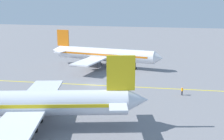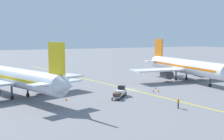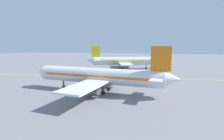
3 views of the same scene
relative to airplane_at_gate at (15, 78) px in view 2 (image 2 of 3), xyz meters
The scene contains 11 objects.
ground_plane 23.80m from the airplane_at_gate, ahead, with size 400.00×400.00×0.00m, color slate.
apron_yellow_centreline 23.80m from the airplane_at_gate, ahead, with size 0.40×120.00×0.01m, color yellow.
airplane_at_gate is the anchor object (origin of this frame).
airplane_adjacent_stand 42.52m from the airplane_at_gate, ahead, with size 28.34×35.55×10.60m.
baggage_tug_white 20.15m from the airplane_at_gate, 22.88° to the right, with size 3.09×3.26×2.11m.
baggage_cart_trailing 19.44m from the airplane_at_gate, 32.30° to the right, with size 2.75×2.89×1.24m.
ground_crew_worker 30.36m from the airplane_at_gate, 43.53° to the right, with size 0.50×0.38×1.68m.
traffic_cone_near_nose 29.48m from the airplane_at_gate, ahead, with size 0.32×0.32×0.55m, color orange.
traffic_cone_mid_apron 27.48m from the airplane_at_gate, 14.71° to the right, with size 0.32×0.32×0.55m, color orange.
traffic_cone_by_wingtip 11.02m from the airplane_at_gate, 43.44° to the right, with size 0.32×0.32×0.55m, color orange.
traffic_cone_far_edge 28.50m from the airplane_at_gate, 15.24° to the right, with size 0.32×0.32×0.55m, color orange.
Camera 2 is at (-32.53, -58.52, 11.64)m, focal length 50.00 mm.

